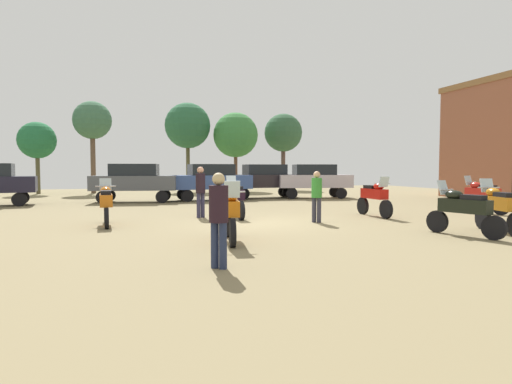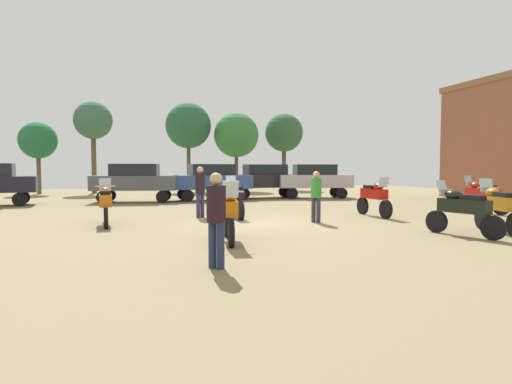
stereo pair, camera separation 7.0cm
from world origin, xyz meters
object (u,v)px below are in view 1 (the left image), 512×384
(person_2, at_px, (201,188))
(tree_2, at_px, (37,141))
(motorcycle_8, at_px, (498,207))
(motorcycle_4, at_px, (463,209))
(motorcycle_5, at_px, (235,197))
(tree_4, at_px, (236,135))
(tree_6, at_px, (188,126))
(car_2, at_px, (314,178))
(motorcycle_3, at_px, (482,195))
(car_5, at_px, (264,178))
(motorcycle_6, at_px, (230,212))
(car_6, at_px, (135,180))
(person_3, at_px, (219,213))
(motorcycle_2, at_px, (374,197))
(motorcycle_7, at_px, (106,203))
(tree_3, at_px, (92,121))
(car_4, at_px, (211,179))
(person_1, at_px, (317,193))
(tree_1, at_px, (283,133))

(person_2, height_order, tree_2, tree_2)
(motorcycle_8, bearing_deg, motorcycle_4, -160.19)
(motorcycle_5, bearing_deg, tree_4, 75.88)
(tree_4, distance_m, tree_6, 3.81)
(car_2, relative_size, tree_2, 0.92)
(motorcycle_3, height_order, motorcycle_8, motorcycle_8)
(motorcycle_4, bearing_deg, person_2, 117.51)
(car_5, xyz_separation_m, tree_6, (-3.34, 9.11, 3.91))
(motorcycle_6, bearing_deg, car_5, -102.00)
(motorcycle_3, relative_size, car_6, 0.47)
(tree_2, bearing_deg, person_3, -73.31)
(motorcycle_4, relative_size, person_3, 1.24)
(motorcycle_2, bearing_deg, car_5, -86.23)
(motorcycle_4, height_order, person_2, person_2)
(motorcycle_6, bearing_deg, motorcycle_2, -140.49)
(motorcycle_3, bearing_deg, car_5, 106.71)
(motorcycle_6, xyz_separation_m, car_5, (5.48, 14.24, 0.44))
(motorcycle_7, relative_size, tree_3, 0.33)
(motorcycle_7, xyz_separation_m, tree_3, (-1.75, 18.55, 4.41))
(motorcycle_6, relative_size, tree_4, 0.34)
(person_2, bearing_deg, motorcycle_3, -29.83)
(person_3, height_order, tree_4, tree_4)
(motorcycle_3, xyz_separation_m, tree_6, (-8.84, 19.87, 4.35))
(motorcycle_4, height_order, car_4, car_4)
(car_2, relative_size, person_1, 2.74)
(motorcycle_8, relative_size, car_5, 0.48)
(tree_1, height_order, tree_2, tree_1)
(car_2, height_order, tree_2, tree_2)
(tree_1, bearing_deg, motorcycle_2, -101.08)
(motorcycle_5, height_order, tree_4, tree_4)
(tree_2, distance_m, tree_3, 3.88)
(person_3, distance_m, tree_4, 26.47)
(motorcycle_8, bearing_deg, tree_2, 138.25)
(motorcycle_8, distance_m, car_4, 15.02)
(motorcycle_4, distance_m, tree_1, 25.32)
(car_5, relative_size, person_1, 2.59)
(tree_2, bearing_deg, car_2, -29.17)
(car_6, xyz_separation_m, tree_4, (7.86, 9.74, 3.23))
(motorcycle_6, distance_m, car_5, 15.26)
(car_6, relative_size, tree_1, 0.71)
(motorcycle_7, distance_m, tree_6, 20.55)
(car_4, height_order, tree_2, tree_2)
(person_2, height_order, tree_3, tree_3)
(person_3, bearing_deg, motorcycle_5, -61.81)
(tree_6, bearing_deg, person_1, -86.13)
(motorcycle_8, distance_m, person_3, 8.31)
(motorcycle_4, distance_m, tree_4, 23.99)
(motorcycle_6, bearing_deg, person_2, -82.47)
(person_2, bearing_deg, car_6, 84.31)
(person_1, bearing_deg, tree_6, 139.68)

